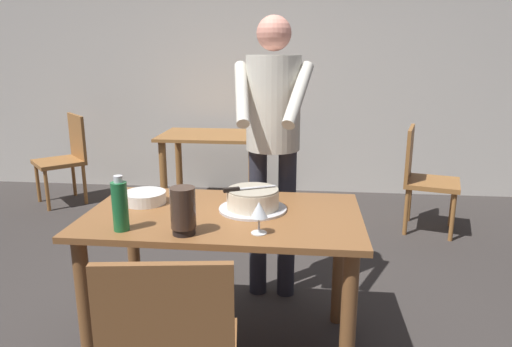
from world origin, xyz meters
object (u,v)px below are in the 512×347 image
plate_stack (145,198)px  background_chair_0 (66,155)px  cake_knife (239,189)px  person_cutting_cake (273,129)px  background_chair_1 (423,175)px  cake_on_platter (253,200)px  wine_glass_near (259,211)px  main_dining_table (224,238)px  water_bottle (120,205)px  background_table (213,150)px  hurricane_lamp (183,211)px

plate_stack → background_chair_0: 2.73m
cake_knife → person_cutting_cake: person_cutting_cake is taller
plate_stack → background_chair_1: background_chair_1 is taller
cake_on_platter → wine_glass_near: wine_glass_near is taller
wine_glass_near → background_chair_0: bearing=131.4°
main_dining_table → water_bottle: bearing=-146.4°
plate_stack → wine_glass_near: wine_glass_near is taller
person_cutting_cake → background_table: size_ratio=1.72×
cake_on_platter → background_table: size_ratio=0.34×
cake_on_platter → water_bottle: 0.65m
cake_knife → hurricane_lamp: 0.37m
cake_knife → hurricane_lamp: size_ratio=1.21×
wine_glass_near → water_bottle: (-0.61, -0.03, 0.01)m
plate_stack → cake_knife: bearing=-9.0°
main_dining_table → hurricane_lamp: 0.39m
hurricane_lamp → person_cutting_cake: 0.97m
main_dining_table → background_chair_0: bearing=131.7°
main_dining_table → hurricane_lamp: size_ratio=6.41×
cake_on_platter → cake_knife: bearing=-155.0°
main_dining_table → water_bottle: size_ratio=5.38×
background_chair_1 → plate_stack: bearing=-136.3°
background_table → hurricane_lamp: bearing=-81.3°
main_dining_table → background_table: size_ratio=1.35×
hurricane_lamp → background_table: hurricane_lamp is taller
hurricane_lamp → background_table: bearing=98.7°
main_dining_table → wine_glass_near: size_ratio=9.35×
cake_knife → background_chair_1: size_ratio=0.28×
background_chair_1 → cake_knife: bearing=-125.9°
cake_on_platter → person_cutting_cake: size_ratio=0.20×
main_dining_table → wine_glass_near: bearing=-50.7°
wine_glass_near → water_bottle: size_ratio=0.58×
cake_on_platter → cake_knife: 0.10m
main_dining_table → background_table: bearing=102.7°
background_chair_0 → background_chair_1: bearing=-7.1°
cake_on_platter → background_chair_1: 2.23m
cake_knife → background_table: size_ratio=0.25×
plate_stack → background_table: (-0.08, 2.20, -0.20)m
cake_knife → wine_glass_near: 0.31m
wine_glass_near → background_chair_0: background_chair_0 is taller
wine_glass_near → person_cutting_cake: 0.87m
water_bottle → wine_glass_near: bearing=2.5°
water_bottle → background_chair_1: 2.83m
main_dining_table → cake_knife: 0.26m
plate_stack → water_bottle: (0.03, -0.38, 0.08)m
cake_on_platter → cake_knife: cake_knife is taller
wine_glass_near → person_cutting_cake: (-0.00, 0.84, 0.22)m
plate_stack → background_chair_1: size_ratio=0.24×
main_dining_table → cake_knife: cake_knife is taller
cake_on_platter → hurricane_lamp: (-0.26, -0.35, 0.06)m
cake_on_platter → background_chair_0: bearing=134.3°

